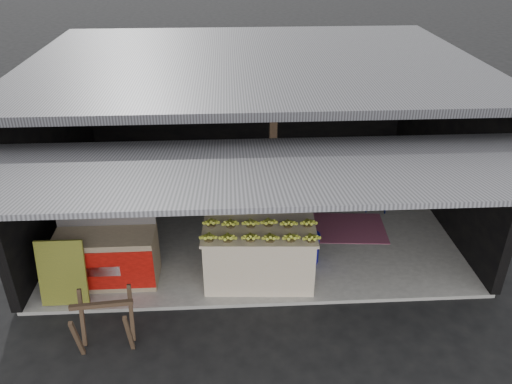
{
  "coord_description": "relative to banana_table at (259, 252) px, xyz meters",
  "views": [
    {
      "loc": [
        -0.39,
        -5.58,
        4.99
      ],
      "look_at": [
        -0.0,
        1.5,
        1.1
      ],
      "focal_mm": 35.0,
      "sensor_mm": 36.0,
      "label": 1
    }
  ],
  "objects": [
    {
      "name": "ground",
      "position": [
        0.0,
        -0.63,
        -0.53
      ],
      "size": [
        80.0,
        80.0,
        0.0
      ],
      "primitive_type": "plane",
      "color": "black",
      "rests_on": "ground"
    },
    {
      "name": "concrete_slab",
      "position": [
        0.0,
        1.87,
        -0.5
      ],
      "size": [
        7.0,
        5.0,
        0.06
      ],
      "primitive_type": "cube",
      "color": "gray",
      "rests_on": "ground"
    },
    {
      "name": "shophouse",
      "position": [
        0.0,
        2.18,
        1.57
      ],
      "size": [
        7.4,
        7.29,
        3.02
      ],
      "color": "black",
      "rests_on": "ground"
    },
    {
      "name": "banana_table",
      "position": [
        0.0,
        0.0,
        0.0
      ],
      "size": [
        1.73,
        1.13,
        0.93
      ],
      "rotation": [
        0.0,
        0.0,
        -0.06
      ],
      "color": "beige",
      "rests_on": "concrete_slab"
    },
    {
      "name": "banana_pile",
      "position": [
        0.0,
        0.0,
        0.55
      ],
      "size": [
        1.6,
        1.02,
        0.18
      ],
      "primitive_type": null,
      "rotation": [
        0.0,
        0.0,
        -0.06
      ],
      "color": "yellow",
      "rests_on": "banana_table"
    },
    {
      "name": "white_crate",
      "position": [
        -0.14,
        0.96,
        0.08
      ],
      "size": [
        1.04,
        0.76,
        1.09
      ],
      "rotation": [
        0.0,
        0.0,
        0.11
      ],
      "color": "white",
      "rests_on": "concrete_slab"
    },
    {
      "name": "neighbor_stall",
      "position": [
        -2.3,
        0.05,
        -0.0
      ],
      "size": [
        1.49,
        0.68,
        1.53
      ],
      "rotation": [
        0.0,
        0.0,
        0.0
      ],
      "color": "#998466",
      "rests_on": "concrete_slab"
    },
    {
      "name": "green_signboard",
      "position": [
        -2.84,
        -0.41,
        0.04
      ],
      "size": [
        0.67,
        0.24,
        0.99
      ],
      "primitive_type": "cube",
      "rotation": [
        -0.2,
        0.0,
        0.0
      ],
      "color": "black",
      "rests_on": "concrete_slab"
    },
    {
      "name": "sawhorse",
      "position": [
        -2.07,
        -1.31,
        -0.04
      ],
      "size": [
        0.78,
        0.73,
        0.77
      ],
      "rotation": [
        0.0,
        0.0,
        0.09
      ],
      "color": "#473223",
      "rests_on": "ground"
    },
    {
      "name": "water_barrel",
      "position": [
        0.83,
        0.37,
        -0.22
      ],
      "size": [
        0.33,
        0.33,
        0.48
      ],
      "primitive_type": "cylinder",
      "color": "#0D0D95",
      "rests_on": "concrete_slab"
    },
    {
      "name": "plastic_chair",
      "position": [
        2.39,
        2.07,
        0.07
      ],
      "size": [
        0.51,
        0.51,
        0.91
      ],
      "rotation": [
        0.0,
        0.0,
        -0.2
      ],
      "color": "#091035",
      "rests_on": "concrete_slab"
    },
    {
      "name": "magenta_rug",
      "position": [
        1.61,
        1.31,
        -0.46
      ],
      "size": [
        1.58,
        1.12,
        0.01
      ],
      "primitive_type": "cube",
      "rotation": [
        0.0,
        0.0,
        -0.08
      ],
      "color": "maroon",
      "rests_on": "concrete_slab"
    },
    {
      "name": "picture_frames",
      "position": [
        -0.17,
        4.26,
        1.4
      ],
      "size": [
        1.62,
        0.04,
        0.46
      ],
      "color": "black",
      "rests_on": "shophouse"
    }
  ]
}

